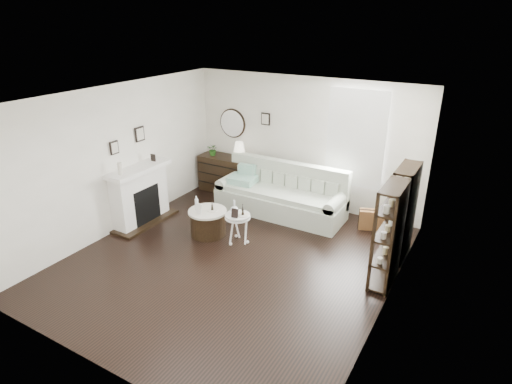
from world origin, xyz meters
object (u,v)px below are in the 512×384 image
Objects in this scene: dresser at (226,174)px; pedestal_table at (238,217)px; sofa at (282,197)px; drum_table at (208,222)px.

dresser reaches higher than pedestal_table.
sofa is 1.54m from pedestal_table.
dresser is 2.14m from drum_table.
dresser is at bearing 128.56° from pedestal_table.
dresser is 2.45m from pedestal_table.
sofa is 1.72m from drum_table.
pedestal_table is at bearing -93.69° from sofa.
sofa is at bearing 64.43° from drum_table.
sofa is at bearing 86.31° from pedestal_table.
pedestal_table is at bearing 2.21° from drum_table.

